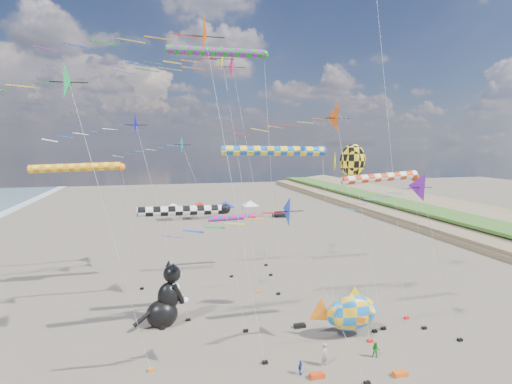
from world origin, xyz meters
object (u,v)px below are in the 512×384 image
at_px(child_blue, 300,367).
at_px(child_green, 376,350).
at_px(person_adult, 325,354).
at_px(parked_car, 281,214).
at_px(fish_inflatable, 351,313).
at_px(cat_inflatable, 165,294).

bearing_deg(child_blue, child_green, -36.19).
xyz_separation_m(person_adult, parked_car, (13.26, 51.47, -0.19)).
bearing_deg(fish_inflatable, cat_inflatable, 157.58).
bearing_deg(fish_inflatable, child_green, -84.65).
bearing_deg(parked_car, child_blue, 177.38).
xyz_separation_m(person_adult, child_blue, (-1.91, -0.54, -0.31)).
xyz_separation_m(fish_inflatable, person_adult, (-3.46, -3.09, -1.17)).
bearing_deg(person_adult, child_green, -36.22).
height_order(cat_inflatable, child_blue, cat_inflatable).
height_order(child_blue, parked_car, parked_car).
relative_size(child_green, parked_car, 0.32).
distance_m(child_blue, parked_car, 54.18).
xyz_separation_m(person_adult, child_green, (3.74, 0.07, -0.23)).
distance_m(cat_inflatable, child_blue, 12.36).
distance_m(person_adult, child_green, 3.75).
bearing_deg(parked_car, cat_inflatable, 165.21).
xyz_separation_m(child_green, parked_car, (9.52, 51.40, 0.04)).
distance_m(fish_inflatable, child_blue, 6.65).
height_order(cat_inflatable, person_adult, cat_inflatable).
xyz_separation_m(cat_inflatable, child_blue, (8.03, -9.16, -2.09)).
xyz_separation_m(cat_inflatable, child_green, (13.68, -8.55, -2.01)).
xyz_separation_m(child_blue, parked_car, (15.17, 52.01, 0.12)).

